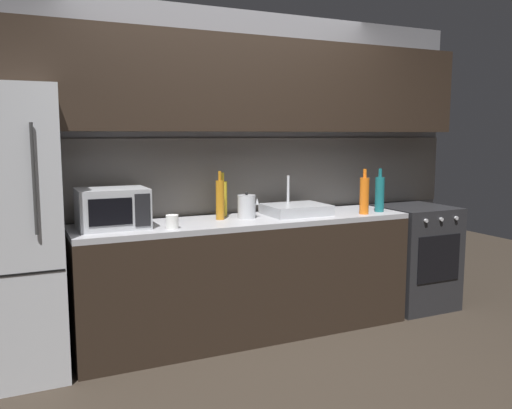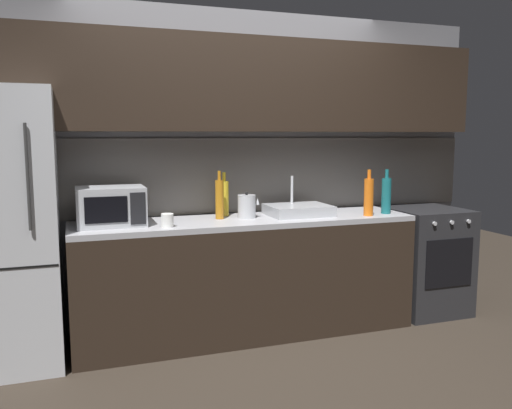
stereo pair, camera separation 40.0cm
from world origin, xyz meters
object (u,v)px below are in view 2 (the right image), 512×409
object	(u,v)px
wine_bottle_orange	(369,196)
wine_bottle_amber	(219,199)
refrigerator	(4,230)
wine_bottle_yellow	(224,198)
oven_range	(426,260)
kettle	(247,206)
mug_white	(167,220)
wine_bottle_teal	(386,195)
microwave	(111,206)

from	to	relation	value
wine_bottle_orange	wine_bottle_amber	bearing A→B (deg)	168.53
refrigerator	wine_bottle_yellow	distance (m)	1.56
oven_range	kettle	bearing A→B (deg)	178.81
wine_bottle_orange	mug_white	xyz separation A→B (m)	(-1.57, 0.01, -0.10)
wine_bottle_teal	mug_white	xyz separation A→B (m)	(-1.76, -0.05, -0.10)
wine_bottle_teal	wine_bottle_orange	size ratio (longest dim) A/B	0.98
microwave	wine_bottle_teal	world-z (taller)	wine_bottle_teal
oven_range	wine_bottle_orange	world-z (taller)	wine_bottle_orange
refrigerator	wine_bottle_teal	xyz separation A→B (m)	(2.80, -0.12, 0.14)
microwave	refrigerator	bearing A→B (deg)	-178.45
wine_bottle_orange	mug_white	distance (m)	1.57
wine_bottle_teal	wine_bottle_amber	xyz separation A→B (m)	(-1.33, 0.17, 0.00)
wine_bottle_yellow	wine_bottle_amber	distance (m)	0.16
kettle	wine_bottle_yellow	size ratio (longest dim) A/B	0.59
wine_bottle_yellow	wine_bottle_teal	xyz separation A→B (m)	(1.25, -0.32, 0.01)
oven_range	kettle	world-z (taller)	kettle
oven_range	wine_bottle_amber	distance (m)	1.92
microwave	wine_bottle_yellow	bearing A→B (deg)	11.47
mug_white	refrigerator	bearing A→B (deg)	170.59
wine_bottle_amber	mug_white	distance (m)	0.50
refrigerator	wine_bottle_yellow	size ratio (longest dim) A/B	5.36
microwave	mug_white	xyz separation A→B (m)	(0.36, -0.19, -0.09)
wine_bottle_teal	wine_bottle_amber	distance (m)	1.34
kettle	wine_bottle_orange	size ratio (longest dim) A/B	0.55
kettle	wine_bottle_yellow	bearing A→B (deg)	129.28
kettle	mug_white	world-z (taller)	kettle
wine_bottle_teal	wine_bottle_orange	bearing A→B (deg)	-163.93
wine_bottle_orange	mug_white	world-z (taller)	wine_bottle_orange
wine_bottle_amber	wine_bottle_orange	world-z (taller)	wine_bottle_amber
wine_bottle_yellow	wine_bottle_orange	xyz separation A→B (m)	(1.06, -0.37, 0.01)
kettle	refrigerator	bearing A→B (deg)	-178.90
wine_bottle_orange	microwave	bearing A→B (deg)	174.18
oven_range	wine_bottle_amber	bearing A→B (deg)	178.30
wine_bottle_yellow	mug_white	size ratio (longest dim) A/B	3.67
kettle	wine_bottle_teal	bearing A→B (deg)	-7.81
wine_bottle_amber	mug_white	bearing A→B (deg)	-152.48
refrigerator	wine_bottle_orange	bearing A→B (deg)	-3.90
refrigerator	wine_bottle_amber	xyz separation A→B (m)	(1.47, 0.05, 0.14)
microwave	kettle	distance (m)	1.00
kettle	wine_bottle_amber	xyz separation A→B (m)	(-0.21, 0.02, 0.06)
kettle	mug_white	xyz separation A→B (m)	(-0.64, -0.20, -0.04)
microwave	kettle	size ratio (longest dim) A/B	2.31
refrigerator	wine_bottle_teal	bearing A→B (deg)	-2.49
wine_bottle_amber	wine_bottle_orange	size ratio (longest dim) A/B	1.00
oven_range	mug_white	distance (m)	2.32
wine_bottle_amber	oven_range	bearing A→B (deg)	-1.70
wine_bottle_teal	wine_bottle_orange	xyz separation A→B (m)	(-0.19, -0.06, 0.00)
refrigerator	microwave	bearing A→B (deg)	1.55
wine_bottle_yellow	wine_bottle_teal	world-z (taller)	wine_bottle_teal
kettle	mug_white	bearing A→B (deg)	-162.29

